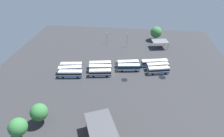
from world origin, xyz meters
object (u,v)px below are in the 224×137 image
(bus_row0_slot2, at_px, (159,70))
(tree_west_edge, at_px, (156,32))
(bus_row2_slot1, at_px, (100,68))
(bus_row3_slot2, at_px, (70,74))
(bus_row3_slot1, at_px, (70,70))
(lamp_post_by_building, at_px, (127,40))
(bus_row2_slot2, at_px, (100,73))
(tree_northwest, at_px, (39,112))
(bus_row0_slot1, at_px, (157,66))
(bus_row3_slot0, at_px, (71,66))
(depot_building, at_px, (101,131))
(bus_row1_slot1, at_px, (129,67))
(bus_row2_slot0, at_px, (100,65))
(lamp_post_far_corner, at_px, (107,38))
(maintenance_shelter, at_px, (160,41))
(tree_north_edge, at_px, (18,127))
(bus_row1_slot0, at_px, (128,64))

(bus_row0_slot2, height_order, tree_west_edge, tree_west_edge)
(bus_row2_slot1, bearing_deg, bus_row3_slot2, 25.93)
(bus_row0_slot2, relative_size, bus_row3_slot1, 0.93)
(lamp_post_by_building, bearing_deg, tree_west_edge, -144.66)
(bus_row2_slot2, relative_size, bus_row3_slot2, 0.94)
(bus_row2_slot2, height_order, tree_northwest, tree_northwest)
(bus_row0_slot1, height_order, lamp_post_by_building, lamp_post_by_building)
(bus_row0_slot1, distance_m, bus_row3_slot0, 43.50)
(depot_building, bearing_deg, bus_row3_slot1, -59.00)
(bus_row1_slot1, bearing_deg, tree_west_edge, -112.07)
(bus_row2_slot1, xyz_separation_m, tree_west_edge, (-30.07, -42.08, 3.52))
(bus_row2_slot1, xyz_separation_m, bus_row3_slot2, (13.20, 6.42, 0.00))
(bus_row3_slot2, xyz_separation_m, tree_northwest, (1.92, 28.05, 2.95))
(bus_row2_slot2, distance_m, bus_row3_slot1, 15.13)
(bus_row2_slot0, xyz_separation_m, lamp_post_far_corner, (0.48, -28.85, 2.41))
(bus_row3_slot1, xyz_separation_m, tree_west_edge, (-44.51, -44.99, 3.52))
(maintenance_shelter, relative_size, tree_northwest, 1.33)
(bus_row3_slot0, bearing_deg, bus_row2_slot1, 178.04)
(bus_row2_slot0, xyz_separation_m, bus_row2_slot2, (-1.24, 7.31, -0.00))
(lamp_post_far_corner, xyz_separation_m, tree_north_edge, (17.11, 74.38, 1.57))
(bus_row2_slot1, height_order, bus_row3_slot0, same)
(bus_row0_slot2, bearing_deg, bus_row3_slot0, 1.46)
(bus_row3_slot1, height_order, bus_row3_slot2, same)
(bus_row1_slot1, bearing_deg, bus_row3_slot1, 10.72)
(bus_row2_slot2, bearing_deg, tree_northwest, 62.72)
(lamp_post_by_building, bearing_deg, bus_row0_slot2, 121.34)
(bus_row0_slot2, relative_size, bus_row2_slot0, 0.95)
(tree_northwest, bearing_deg, bus_row0_slot1, -137.58)
(bus_row0_slot2, relative_size, maintenance_shelter, 1.03)
(tree_north_edge, height_order, tree_northwest, tree_north_edge)
(bus_row3_slot0, height_order, maintenance_shelter, maintenance_shelter)
(bus_row3_slot2, bearing_deg, bus_row2_slot2, -169.62)
(maintenance_shelter, height_order, lamp_post_far_corner, lamp_post_far_corner)
(bus_row3_slot1, relative_size, maintenance_shelter, 1.12)
(bus_row0_slot2, distance_m, tree_northwest, 56.72)
(lamp_post_by_building, bearing_deg, bus_row1_slot0, 94.09)
(bus_row1_slot1, xyz_separation_m, bus_row3_slot1, (28.46, 5.39, 0.00))
(bus_row3_slot1, bearing_deg, bus_row0_slot1, -169.21)
(bus_row0_slot2, xyz_separation_m, lamp_post_far_corner, (29.59, -30.66, 2.42))
(bus_row2_slot0, height_order, bus_row2_slot1, same)
(lamp_post_far_corner, distance_m, tree_west_edge, 32.65)
(lamp_post_far_corner, height_order, tree_northwest, tree_northwest)
(lamp_post_by_building, distance_m, tree_west_edge, 22.42)
(bus_row1_slot1, height_order, bus_row3_slot1, same)
(bus_row2_slot1, distance_m, bus_row3_slot1, 14.73)
(bus_row3_slot1, bearing_deg, bus_row1_slot1, -169.28)
(bus_row2_slot0, height_order, tree_west_edge, tree_west_edge)
(bus_row0_slot1, height_order, bus_row3_slot1, same)
(bus_row2_slot1, relative_size, bus_row3_slot0, 1.03)
(bus_row2_slot0, height_order, lamp_post_by_building, lamp_post_by_building)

